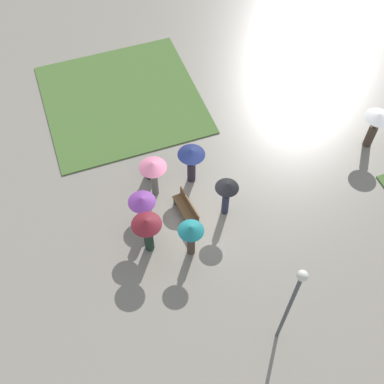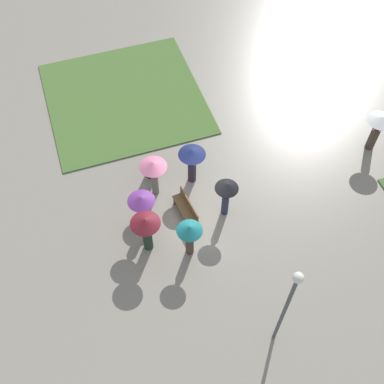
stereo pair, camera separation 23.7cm
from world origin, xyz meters
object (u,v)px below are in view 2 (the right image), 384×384
at_px(lamp_post, 288,302).
at_px(crowd_person_maroon, 146,227).
at_px(crowd_person_pink, 153,169).
at_px(lone_walker_far_path, 378,126).
at_px(crowd_person_teal, 190,233).
at_px(park_bench, 187,208).
at_px(crowd_person_black, 226,192).
at_px(trash_bin, 151,169).
at_px(crowd_person_navy, 192,158).
at_px(crowd_person_purple, 142,207).

relative_size(lamp_post, crowd_person_maroon, 2.45).
xyz_separation_m(lamp_post, crowd_person_pink, (-7.15, -2.15, -1.51)).
relative_size(crowd_person_maroon, lone_walker_far_path, 1.03).
bearing_deg(crowd_person_teal, crowd_person_pink, -178.66).
distance_m(park_bench, crowd_person_teal, 1.91).
distance_m(crowd_person_black, crowd_person_maroon, 3.37).
distance_m(crowd_person_pink, lone_walker_far_path, 9.74).
height_order(trash_bin, crowd_person_teal, crowd_person_teal).
height_order(lamp_post, lone_walker_far_path, lamp_post).
height_order(crowd_person_navy, crowd_person_purple, crowd_person_purple).
bearing_deg(crowd_person_black, crowd_person_maroon, 66.09).
distance_m(crowd_person_purple, crowd_person_black, 3.24).
bearing_deg(lamp_post, crowd_person_navy, -176.06).
relative_size(park_bench, crowd_person_pink, 0.82).
xyz_separation_m(trash_bin, crowd_person_purple, (2.35, -0.96, 0.93)).
relative_size(park_bench, crowd_person_maroon, 0.83).
xyz_separation_m(park_bench, crowd_person_navy, (-1.62, 0.77, 0.96)).
xyz_separation_m(crowd_person_navy, crowd_person_pink, (0.16, -1.64, 0.14)).
bearing_deg(park_bench, crowd_person_teal, -21.28).
xyz_separation_m(crowd_person_purple, crowd_person_maroon, (0.98, -0.12, 0.12)).
xyz_separation_m(lamp_post, trash_bin, (-8.10, -2.05, -2.68)).
bearing_deg(crowd_person_teal, lone_walker_far_path, 97.58).
xyz_separation_m(park_bench, lamp_post, (5.68, 1.27, 2.61)).
xyz_separation_m(crowd_person_teal, lone_walker_far_path, (-2.43, 9.25, -0.01)).
distance_m(crowd_person_purple, crowd_person_teal, 2.14).
height_order(crowd_person_purple, crowd_person_black, crowd_person_purple).
distance_m(trash_bin, crowd_person_pink, 1.51).
bearing_deg(lamp_post, crowd_person_maroon, -146.78).
distance_m(crowd_person_teal, crowd_person_maroon, 1.60).
bearing_deg(crowd_person_black, crowd_person_teal, 90.23).
bearing_deg(crowd_person_black, crowd_person_pink, 18.78).
relative_size(trash_bin, lone_walker_far_path, 0.41).
bearing_deg(crowd_person_purple, crowd_person_maroon, -160.96).
xyz_separation_m(trash_bin, lone_walker_far_path, (1.62, 9.61, 0.97)).
distance_m(trash_bin, crowd_person_purple, 2.71).
relative_size(crowd_person_navy, crowd_person_purple, 0.98).
bearing_deg(crowd_person_teal, lamp_post, 15.46).
height_order(crowd_person_purple, lone_walker_far_path, crowd_person_purple).
bearing_deg(park_bench, crowd_person_pink, -156.03).
bearing_deg(lone_walker_far_path, crowd_person_black, 177.98).
xyz_separation_m(trash_bin, crowd_person_black, (2.79, 2.25, 1.03)).
height_order(park_bench, crowd_person_pink, crowd_person_pink).
bearing_deg(crowd_person_purple, lone_walker_far_path, -60.21).
bearing_deg(crowd_person_pink, crowd_person_purple, 171.10).
bearing_deg(crowd_person_pink, trash_bin, 16.66).
xyz_separation_m(park_bench, crowd_person_purple, (-0.06, -1.73, 0.87)).
xyz_separation_m(lamp_post, crowd_person_maroon, (-4.76, -3.12, -1.63)).
height_order(lamp_post, crowd_person_pink, lamp_post).
bearing_deg(crowd_person_purple, trash_bin, 3.69).
xyz_separation_m(crowd_person_black, lone_walker_far_path, (-1.17, 7.36, -0.06)).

